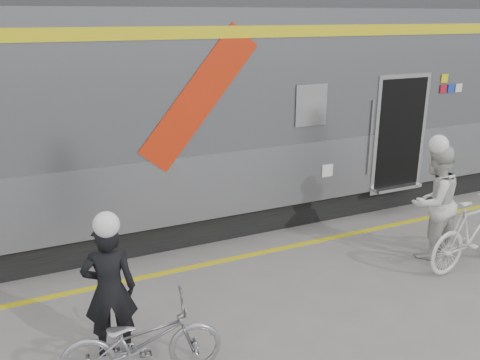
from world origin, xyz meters
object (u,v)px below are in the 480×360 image
bicycle_left (142,341)px  bicycle_right (473,233)px  woman (434,202)px  man (110,290)px

bicycle_left → bicycle_right: bicycle_right is taller
woman → bicycle_right: 0.72m
bicycle_right → woman: bearing=22.3°
bicycle_right → bicycle_left: bearing=87.9°
bicycle_left → bicycle_right: bearing=-75.8°
woman → bicycle_right: (0.30, -0.55, -0.36)m
man → bicycle_right: bearing=-171.8°
man → woman: (5.10, 0.38, 0.11)m
bicycle_left → woman: 5.01m
woman → bicycle_left: bearing=4.5°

